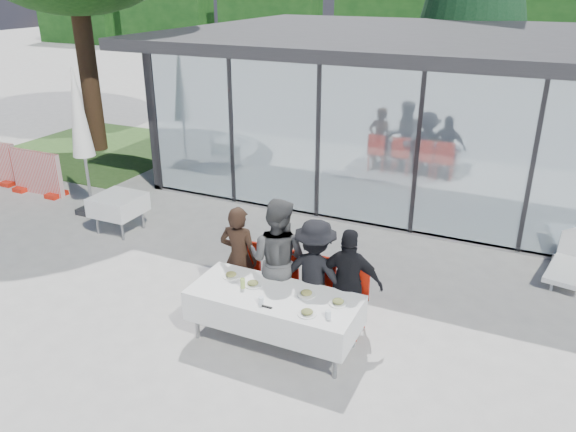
# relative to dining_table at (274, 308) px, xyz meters

# --- Properties ---
(ground) EXTENTS (90.00, 90.00, 0.00)m
(ground) POSITION_rel_dining_table_xyz_m (-0.19, 0.21, -0.54)
(ground) COLOR #A4A29C
(ground) RESTS_ON ground
(pavilion) EXTENTS (14.80, 8.80, 3.44)m
(pavilion) POSITION_rel_dining_table_xyz_m (1.81, 8.37, 1.61)
(pavilion) COLOR gray
(pavilion) RESTS_ON ground
(treeline) EXTENTS (62.50, 2.00, 4.40)m
(treeline) POSITION_rel_dining_table_xyz_m (-2.19, 28.21, 1.66)
(treeline) COLOR #123711
(treeline) RESTS_ON ground
(dining_table) EXTENTS (2.26, 0.96, 0.75)m
(dining_table) POSITION_rel_dining_table_xyz_m (0.00, 0.00, 0.00)
(dining_table) COLOR white
(dining_table) RESTS_ON ground
(diner_a) EXTENTS (0.63, 0.63, 1.60)m
(diner_a) POSITION_rel_dining_table_xyz_m (-0.87, 0.62, 0.26)
(diner_a) COLOR black
(diner_a) RESTS_ON ground
(diner_chair_a) EXTENTS (0.44, 0.44, 0.97)m
(diner_chair_a) POSITION_rel_dining_table_xyz_m (-0.87, 0.75, -0.00)
(diner_chair_a) COLOR red
(diner_chair_a) RESTS_ON ground
(diner_b) EXTENTS (0.89, 0.89, 1.82)m
(diner_b) POSITION_rel_dining_table_xyz_m (-0.25, 0.62, 0.37)
(diner_b) COLOR #4F4F4F
(diner_b) RESTS_ON ground
(diner_chair_b) EXTENTS (0.44, 0.44, 0.97)m
(diner_chair_b) POSITION_rel_dining_table_xyz_m (-0.25, 0.75, -0.00)
(diner_chair_b) COLOR red
(diner_chair_b) RESTS_ON ground
(diner_c) EXTENTS (1.06, 1.06, 1.61)m
(diner_c) POSITION_rel_dining_table_xyz_m (0.32, 0.62, 0.27)
(diner_c) COLOR black
(diner_c) RESTS_ON ground
(diner_chair_c) EXTENTS (0.44, 0.44, 0.97)m
(diner_chair_c) POSITION_rel_dining_table_xyz_m (0.32, 0.75, -0.00)
(diner_chair_c) COLOR red
(diner_chair_c) RESTS_ON ground
(diner_d) EXTENTS (1.03, 1.03, 1.56)m
(diner_d) POSITION_rel_dining_table_xyz_m (0.81, 0.62, 0.24)
(diner_d) COLOR black
(diner_d) RESTS_ON ground
(diner_chair_d) EXTENTS (0.44, 0.44, 0.97)m
(diner_chair_d) POSITION_rel_dining_table_xyz_m (0.81, 0.75, -0.00)
(diner_chair_d) COLOR red
(diner_chair_d) RESTS_ON ground
(plate_a) EXTENTS (0.24, 0.24, 0.07)m
(plate_a) POSITION_rel_dining_table_xyz_m (-0.74, 0.16, 0.24)
(plate_a) COLOR silver
(plate_a) RESTS_ON dining_table
(plate_b) EXTENTS (0.24, 0.24, 0.07)m
(plate_b) POSITION_rel_dining_table_xyz_m (-0.35, 0.08, 0.24)
(plate_b) COLOR silver
(plate_b) RESTS_ON dining_table
(plate_c) EXTENTS (0.24, 0.24, 0.07)m
(plate_c) POSITION_rel_dining_table_xyz_m (0.40, 0.15, 0.24)
(plate_c) COLOR silver
(plate_c) RESTS_ON dining_table
(plate_d) EXTENTS (0.24, 0.24, 0.07)m
(plate_d) POSITION_rel_dining_table_xyz_m (0.84, 0.12, 0.24)
(plate_d) COLOR silver
(plate_d) RESTS_ON dining_table
(plate_extra) EXTENTS (0.24, 0.24, 0.07)m
(plate_extra) POSITION_rel_dining_table_xyz_m (0.58, -0.26, 0.24)
(plate_extra) COLOR silver
(plate_extra) RESTS_ON dining_table
(juice_bottle) EXTENTS (0.06, 0.06, 0.14)m
(juice_bottle) POSITION_rel_dining_table_xyz_m (-0.45, -0.03, 0.28)
(juice_bottle) COLOR #94B24A
(juice_bottle) RESTS_ON dining_table
(drinking_glasses) EXTENTS (0.95, 0.13, 0.10)m
(drinking_glasses) POSITION_rel_dining_table_xyz_m (0.40, -0.25, 0.26)
(drinking_glasses) COLOR silver
(drinking_glasses) RESTS_ON dining_table
(folded_eyeglasses) EXTENTS (0.14, 0.03, 0.01)m
(folded_eyeglasses) POSITION_rel_dining_table_xyz_m (0.06, -0.33, 0.22)
(folded_eyeglasses) COLOR black
(folded_eyeglasses) RESTS_ON dining_table
(spare_table_left) EXTENTS (0.86, 0.86, 0.74)m
(spare_table_left) POSITION_rel_dining_table_xyz_m (-4.31, 1.99, 0.02)
(spare_table_left) COLOR white
(spare_table_left) RESTS_ON ground
(market_umbrella) EXTENTS (0.50, 0.50, 3.00)m
(market_umbrella) POSITION_rel_dining_table_xyz_m (-5.48, 2.47, 1.40)
(market_umbrella) COLOR black
(market_umbrella) RESTS_ON ground
(lounger) EXTENTS (0.83, 1.42, 0.72)m
(lounger) POSITION_rel_dining_table_xyz_m (3.65, 3.76, -0.28)
(lounger) COLOR white
(lounger) RESTS_ON ground
(grass_patch) EXTENTS (5.00, 5.00, 0.02)m
(grass_patch) POSITION_rel_dining_table_xyz_m (-8.69, 6.21, -0.53)
(grass_patch) COLOR #385926
(grass_patch) RESTS_ON ground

